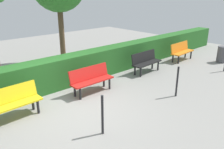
{
  "coord_description": "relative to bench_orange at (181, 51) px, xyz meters",
  "views": [
    {
      "loc": [
        3.19,
        5.08,
        3.2
      ],
      "look_at": [
        -1.73,
        -0.32,
        0.55
      ],
      "focal_mm": 36.8,
      "sensor_mm": 36.0,
      "label": 1
    }
  ],
  "objects": [
    {
      "name": "bench_red",
      "position": [
        5.57,
        0.06,
        0.0
      ],
      "size": [
        1.53,
        0.47,
        0.86
      ],
      "rotation": [
        0.0,
        0.0,
        0.0
      ],
      "color": "red",
      "rests_on": "ground_plane"
    },
    {
      "name": "railing_post_far",
      "position": [
        6.86,
        2.17,
        0.02
      ],
      "size": [
        0.06,
        0.06,
        1.0
      ],
      "primitive_type": "cylinder",
      "color": "black",
      "rests_on": "ground_plane"
    },
    {
      "name": "bench_black",
      "position": [
        2.67,
        -0.01,
        -0.0
      ],
      "size": [
        1.49,
        0.51,
        0.86
      ],
      "rotation": [
        0.0,
        0.0,
        0.03
      ],
      "color": "black",
      "rests_on": "ground_plane"
    },
    {
      "name": "bench_orange",
      "position": [
        0.0,
        0.0,
        0.0
      ],
      "size": [
        1.53,
        0.52,
        0.86
      ],
      "rotation": [
        0.0,
        0.0,
        0.04
      ],
      "color": "orange",
      "rests_on": "ground_plane"
    },
    {
      "name": "ground_plane",
      "position": [
        6.65,
        0.7,
        -0.48
      ],
      "size": [
        23.28,
        23.28,
        0.0
      ],
      "primitive_type": "plane",
      "color": "gray"
    },
    {
      "name": "hedge_row",
      "position": [
        5.46,
        -1.06,
        0.05
      ],
      "size": [
        19.28,
        0.7,
        1.06
      ],
      "primitive_type": "cube",
      "color": "#266023",
      "rests_on": "ground_plane"
    },
    {
      "name": "railing_post_mid",
      "position": [
        3.75,
        2.17,
        0.02
      ],
      "size": [
        0.06,
        0.06,
        1.0
      ],
      "primitive_type": "cylinder",
      "color": "black",
      "rests_on": "ground_plane"
    },
    {
      "name": "trash_bin",
      "position": [
        -1.13,
        1.5,
        -0.1
      ],
      "size": [
        0.44,
        0.44,
        0.77
      ],
      "primitive_type": "cylinder",
      "color": "#4C4C51",
      "rests_on": "ground_plane"
    },
    {
      "name": "bench_yellow",
      "position": [
        8.11,
        0.01,
        -0.0
      ],
      "size": [
        1.43,
        0.52,
        0.86
      ],
      "rotation": [
        0.0,
        0.0,
        0.04
      ],
      "color": "yellow",
      "rests_on": "ground_plane"
    }
  ]
}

